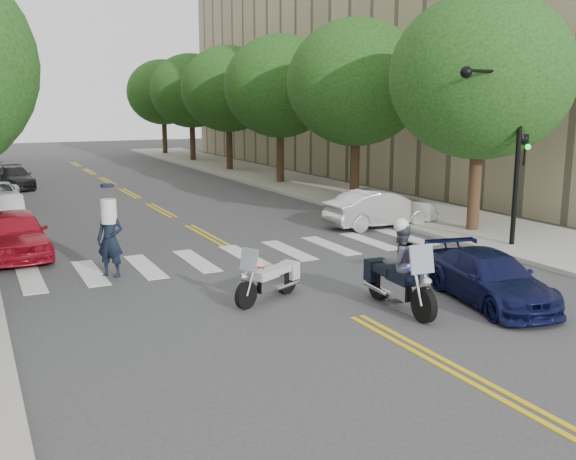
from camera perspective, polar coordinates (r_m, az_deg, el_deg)
ground at (r=14.45m, az=6.14°, el=-7.69°), size 140.00×140.00×0.00m
sidewalk_right at (r=37.79m, az=0.27°, el=4.28°), size 5.00×60.00×0.15m
building_right at (r=50.62m, az=15.84°, el=18.05°), size 26.00×44.00×22.00m
tree_r_0 at (r=23.87m, az=16.77°, el=12.91°), size 6.40×6.40×8.45m
tree_r_1 at (r=30.22m, az=6.10°, el=12.88°), size 6.40×6.40×8.45m
tree_r_2 at (r=37.21m, az=-0.71°, el=12.63°), size 6.40×6.40×8.45m
tree_r_3 at (r=44.54m, az=-5.32°, el=12.36°), size 6.40×6.40×8.45m
tree_r_4 at (r=52.07m, az=-8.60°, el=12.13°), size 6.40×6.40×8.45m
tree_r_5 at (r=59.72m, az=-11.05°, el=11.92°), size 6.40×6.40×8.45m
traffic_signal_pole at (r=21.33m, az=18.98°, el=8.10°), size 2.82×0.42×6.00m
motorcycle_police at (r=14.89m, az=9.78°, el=-3.42°), size 0.92×2.62×2.14m
motorcycle_parked at (r=15.52m, az=-1.42°, el=-4.40°), size 2.04×1.19×1.41m
officer_standing at (r=18.03m, az=-15.52°, el=-0.84°), size 0.89×0.85×2.05m
convertible at (r=24.68m, az=8.25°, el=1.91°), size 4.35×1.59×1.42m
sedan_blue at (r=15.96m, az=17.53°, el=-4.10°), size 2.45×4.35×1.19m
parked_car_a at (r=21.36m, az=-23.02°, el=-0.29°), size 1.90×4.35×1.46m
parked_car_b at (r=26.31m, az=-23.76°, el=1.40°), size 1.32×3.68×1.21m
parked_car_d at (r=38.53m, az=-23.16°, el=4.31°), size 2.09×4.32×1.21m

